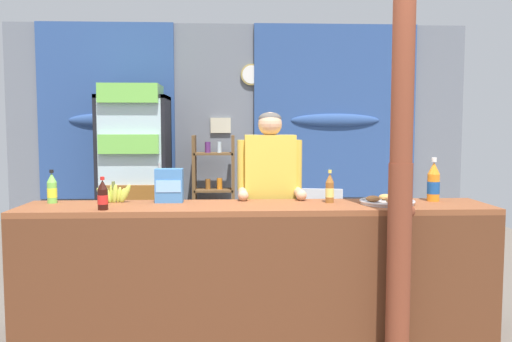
# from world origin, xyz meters

# --- Properties ---
(ground_plane) EXTENTS (8.00, 8.00, 0.00)m
(ground_plane) POSITION_xyz_m (0.00, 1.23, 0.00)
(ground_plane) COLOR #665B51
(back_wall_curtained) EXTENTS (5.44, 0.22, 2.69)m
(back_wall_curtained) POSITION_xyz_m (-0.01, 3.12, 1.40)
(back_wall_curtained) COLOR slate
(back_wall_curtained) RESTS_ON ground
(stall_counter) EXTENTS (3.32, 0.57, 0.94)m
(stall_counter) POSITION_xyz_m (0.09, 0.34, 0.58)
(stall_counter) COLOR brown
(stall_counter) RESTS_ON ground
(timber_post) EXTENTS (0.18, 0.15, 2.51)m
(timber_post) POSITION_xyz_m (0.99, 0.06, 1.20)
(timber_post) COLOR brown
(timber_post) RESTS_ON ground
(drink_fridge) EXTENTS (0.74, 0.67, 1.93)m
(drink_fridge) POSITION_xyz_m (-1.15, 2.56, 1.06)
(drink_fridge) COLOR black
(drink_fridge) RESTS_ON ground
(bottle_shelf_rack) EXTENTS (0.48, 0.28, 1.39)m
(bottle_shelf_rack) POSITION_xyz_m (-0.29, 2.76, 0.72)
(bottle_shelf_rack) COLOR brown
(bottle_shelf_rack) RESTS_ON ground
(plastic_lawn_chair) EXTENTS (0.51, 0.51, 0.86)m
(plastic_lawn_chair) POSITION_xyz_m (0.85, 2.16, 0.49)
(plastic_lawn_chair) COLOR silver
(plastic_lawn_chair) RESTS_ON ground
(shopkeeper) EXTENTS (0.51, 0.42, 1.60)m
(shopkeeper) POSITION_xyz_m (0.22, 0.93, 1.01)
(shopkeeper) COLOR #28282D
(shopkeeper) RESTS_ON ground
(soda_bottle_orange_soda) EXTENTS (0.09, 0.09, 0.33)m
(soda_bottle_orange_soda) POSITION_xyz_m (1.41, 0.58, 1.07)
(soda_bottle_orange_soda) COLOR orange
(soda_bottle_orange_soda) RESTS_ON stall_counter
(soda_bottle_iced_tea) EXTENTS (0.06, 0.06, 0.24)m
(soda_bottle_iced_tea) POSITION_xyz_m (0.63, 0.54, 1.04)
(soda_bottle_iced_tea) COLOR brown
(soda_bottle_iced_tea) RESTS_ON stall_counter
(soda_bottle_lime_soda) EXTENTS (0.07, 0.07, 0.24)m
(soda_bottle_lime_soda) POSITION_xyz_m (-1.39, 0.61, 1.04)
(soda_bottle_lime_soda) COLOR #75C64C
(soda_bottle_lime_soda) RESTS_ON stall_counter
(soda_bottle_cola) EXTENTS (0.07, 0.07, 0.22)m
(soda_bottle_cola) POSITION_xyz_m (-0.94, 0.28, 1.03)
(soda_bottle_cola) COLOR black
(soda_bottle_cola) RESTS_ON stall_counter
(snack_box_biscuit) EXTENTS (0.20, 0.11, 0.25)m
(snack_box_biscuit) POSITION_xyz_m (-0.54, 0.61, 1.06)
(snack_box_biscuit) COLOR #3D75B7
(snack_box_biscuit) RESTS_ON stall_counter
(pastry_tray) EXTENTS (0.39, 0.39, 0.07)m
(pastry_tray) POSITION_xyz_m (1.02, 0.45, 0.96)
(pastry_tray) COLOR #BCBCC1
(pastry_tray) RESTS_ON stall_counter
(banana_bunch) EXTENTS (0.28, 0.06, 0.16)m
(banana_bunch) POSITION_xyz_m (-0.94, 0.62, 1.00)
(banana_bunch) COLOR #B7C647
(banana_bunch) RESTS_ON stall_counter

